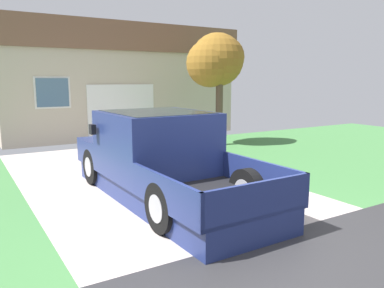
# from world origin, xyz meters

# --- Properties ---
(pickup_truck) EXTENTS (2.15, 5.40, 1.71)m
(pickup_truck) POSITION_xyz_m (-0.20, 2.78, 0.76)
(pickup_truck) COLOR navy
(pickup_truck) RESTS_ON ground
(person_with_hat) EXTENTS (0.41, 0.43, 1.65)m
(person_with_hat) POSITION_xyz_m (1.06, 3.58, 0.91)
(person_with_hat) COLOR brown
(person_with_hat) RESTS_ON ground
(handbag) EXTENTS (0.31, 0.18, 0.39)m
(handbag) POSITION_xyz_m (1.01, 3.31, 0.12)
(handbag) COLOR brown
(handbag) RESTS_ON ground
(house_with_garage) EXTENTS (10.02, 5.67, 4.54)m
(house_with_garage) POSITION_xyz_m (2.41, 12.82, 2.30)
(house_with_garage) COLOR #BFB09A
(house_with_garage) RESTS_ON ground
(front_yard_tree) EXTENTS (2.17, 1.89, 3.98)m
(front_yard_tree) POSITION_xyz_m (4.42, 7.31, 3.00)
(front_yard_tree) COLOR brown
(front_yard_tree) RESTS_ON ground
(wheeled_trash_bin) EXTENTS (0.60, 0.72, 1.12)m
(wheeled_trash_bin) POSITION_xyz_m (3.34, 7.58, 0.61)
(wheeled_trash_bin) COLOR #424247
(wheeled_trash_bin) RESTS_ON ground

